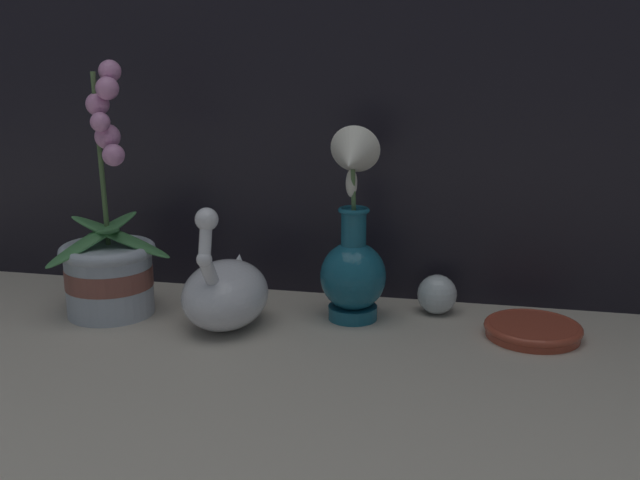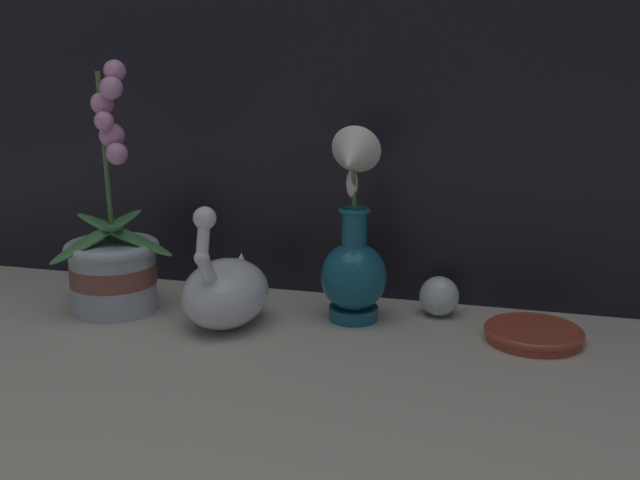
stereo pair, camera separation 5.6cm
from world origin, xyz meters
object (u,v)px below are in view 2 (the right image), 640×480
object	(u,v)px
amber_dish	(534,333)
swan_figurine	(226,289)
orchid_potted_plant	(113,259)
glass_sphere	(439,296)
blue_vase	(353,252)

from	to	relation	value
amber_dish	swan_figurine	bearing A→B (deg)	-173.65
orchid_potted_plant	glass_sphere	distance (m)	0.54
amber_dish	glass_sphere	bearing A→B (deg)	153.11
orchid_potted_plant	amber_dish	bearing A→B (deg)	3.23
orchid_potted_plant	amber_dish	world-z (taller)	orchid_potted_plant
swan_figurine	blue_vase	world-z (taller)	blue_vase
blue_vase	glass_sphere	size ratio (longest dim) A/B	4.77
blue_vase	amber_dish	size ratio (longest dim) A/B	2.12
swan_figurine	glass_sphere	xyz separation A→B (m)	(0.32, 0.13, -0.03)
swan_figurine	blue_vase	distance (m)	0.21
orchid_potted_plant	swan_figurine	xyz separation A→B (m)	(0.20, -0.01, -0.03)
orchid_potted_plant	blue_vase	xyz separation A→B (m)	(0.39, 0.05, 0.02)
blue_vase	orchid_potted_plant	bearing A→B (deg)	-172.05
swan_figurine	amber_dish	size ratio (longest dim) A/B	1.40
swan_figurine	glass_sphere	distance (m)	0.34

